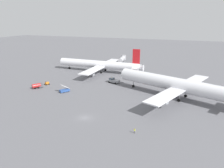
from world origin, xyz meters
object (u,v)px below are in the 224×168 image
gse_gpu_cart_small (47,83)px  ground_crew_wing_walker_right (135,131)px  jet_bridge (122,59)px  gse_fuel_bowser_stubby (37,86)px  pushback_tug (114,80)px  airliner_at_gate_left (99,65)px  airliner_being_pushed (176,85)px  gse_stair_truck_yellow (65,90)px

gse_gpu_cart_small → ground_crew_wing_walker_right: bearing=-29.3°
ground_crew_wing_walker_right → jet_bridge: 101.54m
gse_fuel_bowser_stubby → jet_bridge: jet_bridge is taller
pushback_tug → ground_crew_wing_walker_right: pushback_tug is taller
airliner_at_gate_left → gse_fuel_bowser_stubby: size_ratio=11.51×
jet_bridge → airliner_being_pushed: bearing=-53.6°
pushback_tug → gse_gpu_cart_small: pushback_tug is taller
gse_fuel_bowser_stubby → gse_stair_truck_yellow: gse_stair_truck_yellow is taller
gse_gpu_cart_small → ground_crew_wing_walker_right: 63.25m
gse_fuel_bowser_stubby → gse_stair_truck_yellow: bearing=-0.6°
gse_fuel_bowser_stubby → gse_gpu_cart_small: 6.48m
gse_fuel_bowser_stubby → pushback_tug: bearing=35.3°
jet_bridge → gse_stair_truck_yellow: bearing=-93.8°
airliner_at_gate_left → jet_bridge: bearing=78.0°
gse_gpu_cart_small → gse_fuel_bowser_stubby: bearing=-95.9°
gse_stair_truck_yellow → ground_crew_wing_walker_right: gse_stair_truck_yellow is taller
pushback_tug → jet_bridge: (-11.19, 48.24, 2.78)m
gse_fuel_bowser_stubby → gse_stair_truck_yellow: (15.59, -0.16, -0.31)m
airliner_being_pushed → gse_stair_truck_yellow: (-48.64, -10.92, -4.86)m
gse_gpu_cart_small → ground_crew_wing_walker_right: gse_gpu_cart_small is taller
airliner_being_pushed → gse_stair_truck_yellow: 50.08m
gse_stair_truck_yellow → jet_bridge: jet_bridge is taller
gse_gpu_cart_small → airliner_being_pushed: bearing=3.9°
gse_stair_truck_yellow → gse_gpu_cart_small: bearing=156.2°
gse_fuel_bowser_stubby → jet_bridge: 73.41m
airliner_at_gate_left → airliner_being_pushed: airliner_being_pushed is taller
airliner_at_gate_left → pushback_tug: bearing=-48.2°
airliner_at_gate_left → gse_fuel_bowser_stubby: 44.12m
airliner_at_gate_left → pushback_tug: 26.24m
pushback_tug → jet_bridge: 49.60m
gse_fuel_bowser_stubby → jet_bridge: bearing=74.0°
gse_fuel_bowser_stubby → gse_stair_truck_yellow: size_ratio=1.05×
airliner_at_gate_left → gse_gpu_cart_small: size_ratio=23.82×
pushback_tug → gse_fuel_bowser_stubby: (-31.43, -22.27, 0.12)m
airliner_being_pushed → jet_bridge: airliner_being_pushed is taller
airliner_being_pushed → gse_fuel_bowser_stubby: bearing=-170.5°
airliner_being_pushed → gse_gpu_cart_small: size_ratio=23.30×
pushback_tug → gse_gpu_cart_small: (-30.77, -15.85, -0.42)m
pushback_tug → gse_stair_truck_yellow: 27.47m
pushback_tug → gse_stair_truck_yellow: (-15.85, -22.43, -0.19)m
gse_gpu_cart_small → jet_bridge: 67.09m
pushback_tug → ground_crew_wing_walker_right: (24.38, -46.81, -0.39)m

